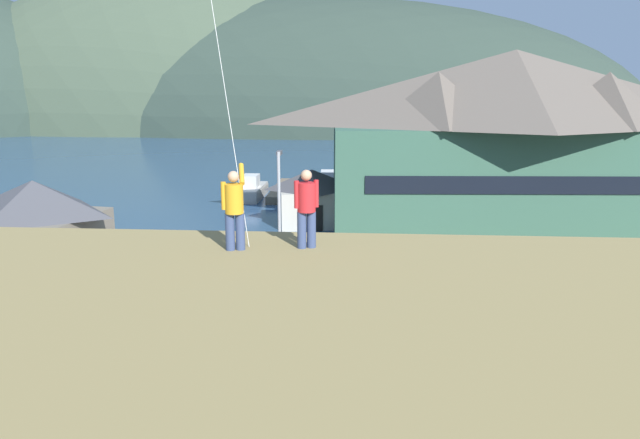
# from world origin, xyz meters

# --- Properties ---
(ground_plane) EXTENTS (600.00, 600.00, 0.00)m
(ground_plane) POSITION_xyz_m (0.00, 0.00, 0.00)
(ground_plane) COLOR #66604C
(parking_lot_pad) EXTENTS (40.00, 20.00, 0.10)m
(parking_lot_pad) POSITION_xyz_m (0.00, 5.00, 0.05)
(parking_lot_pad) COLOR slate
(parking_lot_pad) RESTS_ON ground
(bay_water) EXTENTS (360.00, 84.00, 0.03)m
(bay_water) POSITION_xyz_m (0.00, 60.00, 0.01)
(bay_water) COLOR navy
(bay_water) RESTS_ON ground
(far_hill_east_peak) EXTENTS (110.62, 51.99, 63.95)m
(far_hill_east_peak) POSITION_xyz_m (-44.57, 115.34, 0.00)
(far_hill_east_peak) COLOR #42513D
(far_hill_east_peak) RESTS_ON ground
(far_hill_center_saddle) EXTENTS (148.58, 60.43, 55.98)m
(far_hill_center_saddle) POSITION_xyz_m (-8.40, 116.98, 0.00)
(far_hill_center_saddle) COLOR #2D3D33
(far_hill_center_saddle) RESTS_ON ground
(harbor_lodge) EXTENTS (26.20, 13.45, 12.15)m
(harbor_lodge) POSITION_xyz_m (12.29, 22.65, 6.48)
(harbor_lodge) COLOR #38604C
(harbor_lodge) RESTS_ON ground
(storage_shed_near_lot) EXTENTS (6.64, 6.13, 5.39)m
(storage_shed_near_lot) POSITION_xyz_m (-13.83, 8.46, 2.80)
(storage_shed_near_lot) COLOR #756B5B
(storage_shed_near_lot) RESTS_ON ground
(storage_shed_waterside) EXTENTS (5.60, 5.19, 4.02)m
(storage_shed_waterside) POSITION_xyz_m (-1.38, 22.57, 2.09)
(storage_shed_waterside) COLOR beige
(storage_shed_waterside) RESTS_ON ground
(wharf_dock) EXTENTS (3.20, 10.03, 0.70)m
(wharf_dock) POSITION_xyz_m (-4.25, 34.29, 0.35)
(wharf_dock) COLOR #70604C
(wharf_dock) RESTS_ON ground
(moored_boat_wharfside) EXTENTS (2.01, 6.00, 2.16)m
(moored_boat_wharfside) POSITION_xyz_m (-7.52, 32.26, 0.72)
(moored_boat_wharfside) COLOR #A8A399
(moored_boat_wharfside) RESTS_ON ground
(moored_boat_outer_mooring) EXTENTS (2.51, 7.02, 2.16)m
(moored_boat_outer_mooring) POSITION_xyz_m (-0.80, 35.09, 0.72)
(moored_boat_outer_mooring) COLOR navy
(moored_boat_outer_mooring) RESTS_ON ground
(parked_car_front_row_red) EXTENTS (4.24, 2.14, 1.82)m
(parked_car_front_row_red) POSITION_xyz_m (14.15, 7.47, 1.06)
(parked_car_front_row_red) COLOR slate
(parked_car_front_row_red) RESTS_ON parking_lot_pad
(parked_car_mid_row_near) EXTENTS (4.27, 2.19, 1.82)m
(parked_car_mid_row_near) POSITION_xyz_m (8.32, 5.85, 1.06)
(parked_car_mid_row_near) COLOR #B28923
(parked_car_mid_row_near) RESTS_ON parking_lot_pad
(parked_car_back_row_left) EXTENTS (4.23, 2.12, 1.82)m
(parked_car_back_row_left) POSITION_xyz_m (0.35, 7.37, 1.06)
(parked_car_back_row_left) COLOR #236633
(parked_car_back_row_left) RESTS_ON parking_lot_pad
(parking_light_pole) EXTENTS (0.24, 0.78, 6.55)m
(parking_light_pole) POSITION_xyz_m (-2.06, 10.56, 3.90)
(parking_light_pole) COLOR #ADADB2
(parking_light_pole) RESTS_ON parking_lot_pad
(person_kite_flyer) EXTENTS (0.52, 0.70, 1.86)m
(person_kite_flyer) POSITION_xyz_m (-0.63, -6.60, 7.39)
(person_kite_flyer) COLOR #384770
(person_kite_flyer) RESTS_ON grassy_hill_foreground
(person_companion) EXTENTS (0.52, 0.40, 1.74)m
(person_companion) POSITION_xyz_m (0.90, -6.33, 7.38)
(person_companion) COLOR #384770
(person_companion) RESTS_ON grassy_hill_foreground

